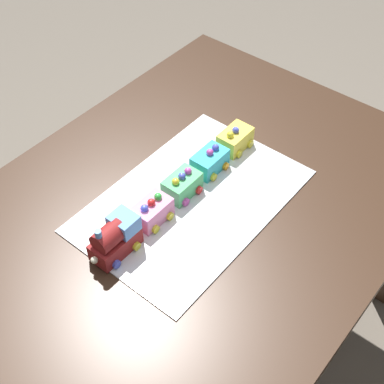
% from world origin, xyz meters
% --- Properties ---
extents(ground_plane, '(8.00, 8.00, 0.00)m').
position_xyz_m(ground_plane, '(0.00, 0.00, 0.00)').
color(ground_plane, '#6B6054').
extents(dining_table, '(1.40, 1.00, 0.74)m').
position_xyz_m(dining_table, '(0.00, 0.00, 0.63)').
color(dining_table, '#382316').
rests_on(dining_table, ground).
extents(cake_board, '(0.60, 0.40, 0.00)m').
position_xyz_m(cake_board, '(0.03, 0.01, 0.74)').
color(cake_board, silver).
rests_on(cake_board, dining_table).
extents(cake_locomotive, '(0.14, 0.08, 0.12)m').
position_xyz_m(cake_locomotive, '(-0.21, 0.04, 0.79)').
color(cake_locomotive, maroon).
rests_on(cake_locomotive, cake_board).
extents(cake_car_flatbed_bubblegum, '(0.10, 0.08, 0.07)m').
position_xyz_m(cake_car_flatbed_bubblegum, '(-0.08, 0.04, 0.77)').
color(cake_car_flatbed_bubblegum, pink).
rests_on(cake_car_flatbed_bubblegum, cake_board).
extents(cake_car_hopper_mint_green, '(0.10, 0.08, 0.07)m').
position_xyz_m(cake_car_hopper_mint_green, '(0.04, 0.04, 0.77)').
color(cake_car_hopper_mint_green, '#59CC7A').
rests_on(cake_car_hopper_mint_green, cake_board).
extents(cake_car_tanker_turquoise, '(0.10, 0.08, 0.07)m').
position_xyz_m(cake_car_tanker_turquoise, '(0.15, 0.04, 0.77)').
color(cake_car_tanker_turquoise, '#38B7C6').
rests_on(cake_car_tanker_turquoise, cake_board).
extents(cake_car_caboose_lemon, '(0.10, 0.08, 0.07)m').
position_xyz_m(cake_car_caboose_lemon, '(0.27, 0.04, 0.77)').
color(cake_car_caboose_lemon, '#F4E04C').
rests_on(cake_car_caboose_lemon, cake_board).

